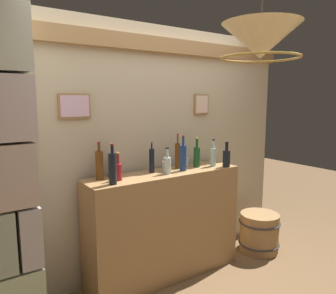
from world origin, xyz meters
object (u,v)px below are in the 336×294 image
(liquor_bottle_amaro, at_px, (178,155))
(liquor_bottle_port, at_px, (152,160))
(liquor_bottle_gin, at_px, (167,164))
(liquor_bottle_bourbon, at_px, (183,157))
(pendant_lamp, at_px, (261,42))
(liquor_bottle_mezcal, at_px, (113,168))
(glass_tumbler_rocks, at_px, (186,161))
(liquor_bottle_tequila, at_px, (99,165))
(glass_tumbler_highball, at_px, (166,166))
(liquor_bottle_sherry, at_px, (197,156))
(liquor_bottle_rye, at_px, (226,158))
(liquor_bottle_rum, at_px, (118,171))
(wooden_barrel, at_px, (259,232))
(liquor_bottle_vermouth, at_px, (213,156))
(liquor_bottle_scotch, at_px, (113,164))

(liquor_bottle_amaro, bearing_deg, liquor_bottle_port, -176.72)
(liquor_bottle_gin, distance_m, liquor_bottle_bourbon, 0.21)
(liquor_bottle_amaro, xyz_separation_m, pendant_lamp, (-0.04, -1.02, 0.95))
(pendant_lamp, bearing_deg, liquor_bottle_mezcal, 132.50)
(liquor_bottle_bourbon, distance_m, pendant_lamp, 1.31)
(liquor_bottle_mezcal, relative_size, liquor_bottle_amaro, 0.96)
(liquor_bottle_mezcal, height_order, glass_tumbler_rocks, liquor_bottle_mezcal)
(liquor_bottle_tequila, relative_size, glass_tumbler_highball, 3.27)
(liquor_bottle_sherry, distance_m, liquor_bottle_bourbon, 0.23)
(liquor_bottle_rye, xyz_separation_m, liquor_bottle_amaro, (-0.45, 0.23, 0.04))
(liquor_bottle_tequila, xyz_separation_m, liquor_bottle_bourbon, (0.80, -0.13, 0.00))
(glass_tumbler_rocks, bearing_deg, liquor_bottle_rum, -169.45)
(liquor_bottle_rye, relative_size, glass_tumbler_highball, 2.58)
(glass_tumbler_highball, xyz_separation_m, pendant_lamp, (0.13, -0.96, 1.03))
(liquor_bottle_sherry, bearing_deg, wooden_barrel, -14.98)
(liquor_bottle_tequila, xyz_separation_m, glass_tumbler_highball, (0.65, -0.07, -0.08))
(liquor_bottle_rye, height_order, glass_tumbler_highball, liquor_bottle_rye)
(liquor_bottle_gin, bearing_deg, liquor_bottle_bourbon, 6.38)
(liquor_bottle_amaro, relative_size, glass_tumbler_rocks, 3.79)
(liquor_bottle_sherry, distance_m, liquor_bottle_port, 0.52)
(pendant_lamp, bearing_deg, liquor_bottle_amaro, 87.79)
(liquor_bottle_vermouth, height_order, liquor_bottle_rye, liquor_bottle_vermouth)
(liquor_bottle_vermouth, height_order, liquor_bottle_rum, liquor_bottle_vermouth)
(liquor_bottle_scotch, height_order, glass_tumbler_highball, liquor_bottle_scotch)
(liquor_bottle_vermouth, xyz_separation_m, liquor_bottle_sherry, (-0.16, 0.07, 0.01))
(liquor_bottle_port, height_order, liquor_bottle_mezcal, liquor_bottle_mezcal)
(liquor_bottle_tequila, bearing_deg, liquor_bottle_rye, -11.00)
(liquor_bottle_rye, height_order, glass_tumbler_rocks, liquor_bottle_rye)
(liquor_bottle_vermouth, relative_size, liquor_bottle_bourbon, 0.82)
(liquor_bottle_sherry, xyz_separation_m, liquor_bottle_port, (-0.52, 0.04, 0.00))
(liquor_bottle_port, relative_size, liquor_bottle_rye, 1.13)
(glass_tumbler_rocks, bearing_deg, glass_tumbler_highball, -160.76)
(liquor_bottle_vermouth, height_order, glass_tumbler_highball, liquor_bottle_vermouth)
(liquor_bottle_sherry, relative_size, glass_tumbler_rocks, 3.28)
(liquor_bottle_mezcal, bearing_deg, liquor_bottle_port, 19.72)
(liquor_bottle_amaro, distance_m, glass_tumbler_highball, 0.20)
(glass_tumbler_rocks, relative_size, pendant_lamp, 0.13)
(pendant_lamp, relative_size, wooden_barrel, 1.48)
(liquor_bottle_vermouth, xyz_separation_m, liquor_bottle_mezcal, (-1.16, -0.07, 0.03))
(pendant_lamp, height_order, wooden_barrel, pendant_lamp)
(liquor_bottle_mezcal, bearing_deg, liquor_bottle_rye, -1.81)
(liquor_bottle_rum, bearing_deg, liquor_bottle_mezcal, -135.34)
(liquor_bottle_sherry, relative_size, wooden_barrel, 0.65)
(liquor_bottle_vermouth, distance_m, liquor_bottle_gin, 0.58)
(liquor_bottle_port, relative_size, liquor_bottle_gin, 1.18)
(liquor_bottle_scotch, distance_m, liquor_bottle_amaro, 0.69)
(liquor_bottle_rum, relative_size, glass_tumbler_highball, 2.41)
(liquor_bottle_sherry, xyz_separation_m, glass_tumbler_rocks, (-0.04, 0.12, -0.07))
(pendant_lamp, bearing_deg, liquor_bottle_rye, 58.07)
(liquor_bottle_scotch, bearing_deg, liquor_bottle_rum, -96.29)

